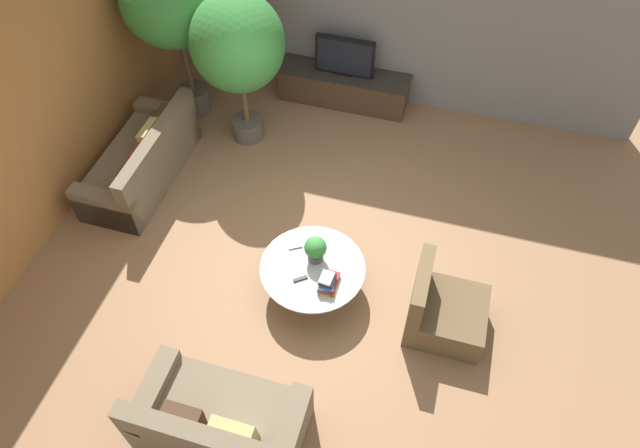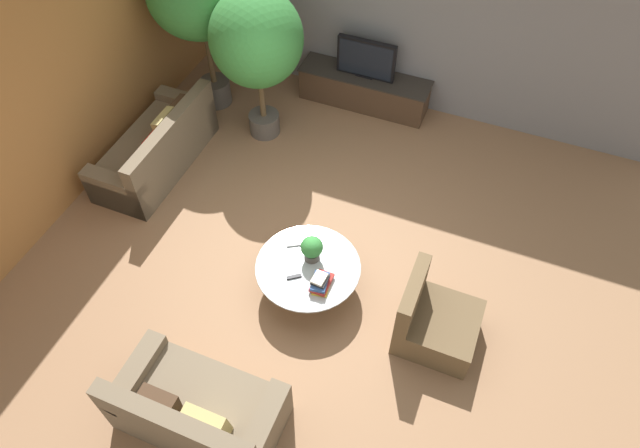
% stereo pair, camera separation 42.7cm
% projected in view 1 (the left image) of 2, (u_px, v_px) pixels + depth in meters
% --- Properties ---
extents(ground_plane, '(24.00, 24.00, 0.00)m').
position_uv_depth(ground_plane, '(313.00, 259.00, 6.78)').
color(ground_plane, '#8C6647').
extents(back_wall_stone, '(7.40, 0.12, 3.00)m').
position_uv_depth(back_wall_stone, '(381.00, 2.00, 7.59)').
color(back_wall_stone, slate).
rests_on(back_wall_stone, ground).
extents(side_wall_left, '(0.12, 7.40, 3.00)m').
position_uv_depth(side_wall_left, '(35.00, 99.00, 6.30)').
color(side_wall_left, '#B2753D').
rests_on(side_wall_left, ground).
extents(media_console, '(1.93, 0.50, 0.51)m').
position_uv_depth(media_console, '(344.00, 87.00, 8.42)').
color(media_console, '#473323').
rests_on(media_console, ground).
extents(television, '(0.85, 0.13, 0.57)m').
position_uv_depth(television, '(345.00, 57.00, 8.02)').
color(television, black).
rests_on(television, media_console).
extents(coffee_table, '(1.16, 1.16, 0.41)m').
position_uv_depth(coffee_table, '(313.00, 273.00, 6.30)').
color(coffee_table, '#756656').
rests_on(coffee_table, ground).
extents(couch_by_wall, '(0.84, 1.88, 0.84)m').
position_uv_depth(couch_by_wall, '(143.00, 162.00, 7.40)').
color(couch_by_wall, brown).
rests_on(couch_by_wall, ground).
extents(couch_near_entry, '(1.54, 0.84, 0.84)m').
position_uv_depth(couch_near_entry, '(220.00, 423.00, 5.25)').
color(couch_near_entry, brown).
rests_on(couch_near_entry, ground).
extents(armchair_wicker, '(0.80, 0.76, 0.86)m').
position_uv_depth(armchair_wicker, '(442.00, 311.00, 6.01)').
color(armchair_wicker, brown).
rests_on(armchair_wicker, ground).
extents(potted_palm_tall, '(1.35, 1.35, 2.29)m').
position_uv_depth(potted_palm_tall, '(174.00, 5.00, 7.21)').
color(potted_palm_tall, '#514C47').
rests_on(potted_palm_tall, ground).
extents(potted_palm_corner, '(1.18, 1.18, 2.14)m').
position_uv_depth(potted_palm_corner, '(238.00, 46.00, 7.00)').
color(potted_palm_corner, '#514C47').
rests_on(potted_palm_corner, ground).
extents(potted_plant_tabletop, '(0.25, 0.25, 0.32)m').
position_uv_depth(potted_plant_tabletop, '(315.00, 249.00, 6.14)').
color(potted_plant_tabletop, '#514C47').
rests_on(potted_plant_tabletop, coffee_table).
extents(book_stack, '(0.22, 0.32, 0.16)m').
position_uv_depth(book_stack, '(328.00, 281.00, 6.01)').
color(book_stack, gold).
rests_on(book_stack, coffee_table).
extents(remote_black, '(0.15, 0.13, 0.02)m').
position_uv_depth(remote_black, '(300.00, 279.00, 6.10)').
color(remote_black, black).
rests_on(remote_black, coffee_table).
extents(remote_silver, '(0.16, 0.12, 0.02)m').
position_uv_depth(remote_silver, '(295.00, 247.00, 6.36)').
color(remote_silver, gray).
rests_on(remote_silver, coffee_table).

